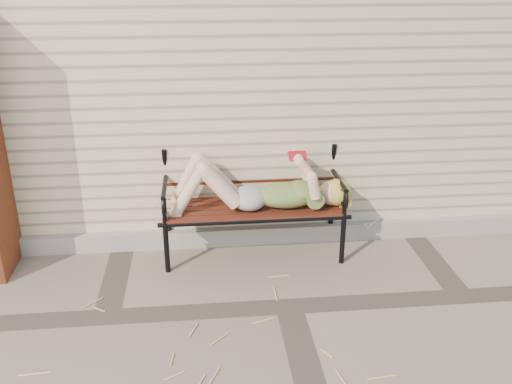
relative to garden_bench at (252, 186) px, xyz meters
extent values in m
plane|color=gray|center=(0.18, -0.87, -0.56)|extent=(80.00, 80.00, 0.00)
cube|color=beige|center=(0.18, 2.13, 0.94)|extent=(8.00, 4.00, 3.00)
cube|color=#9E9A8F|center=(0.18, 0.10, -0.49)|extent=(8.00, 0.10, 0.15)
cylinder|color=black|center=(-0.68, -0.30, -0.36)|extent=(0.04, 0.04, 0.42)
cylinder|color=black|center=(-0.68, 0.11, -0.36)|extent=(0.04, 0.04, 0.42)
cylinder|color=black|center=(0.68, -0.30, -0.36)|extent=(0.04, 0.04, 0.42)
cylinder|color=black|center=(0.68, 0.11, -0.36)|extent=(0.04, 0.04, 0.42)
cube|color=#562216|center=(0.00, -0.10, -0.15)|extent=(1.40, 0.45, 0.03)
cylinder|color=black|center=(0.00, -0.30, -0.17)|extent=(1.48, 0.04, 0.04)
cylinder|color=black|center=(0.00, 0.11, -0.17)|extent=(1.48, 0.04, 0.04)
torus|color=black|center=(0.00, 0.21, 0.31)|extent=(0.25, 0.03, 0.25)
ellipsoid|color=#093243|center=(0.26, -0.12, -0.04)|extent=(0.50, 0.29, 0.19)
ellipsoid|color=#093243|center=(0.37, -0.12, 0.00)|extent=(0.24, 0.28, 0.15)
ellipsoid|color=#A6A5AA|center=(-0.04, -0.12, -0.05)|extent=(0.28, 0.31, 0.18)
sphere|color=beige|center=(0.62, -0.12, -0.04)|extent=(0.20, 0.20, 0.20)
ellipsoid|color=gold|center=(0.66, -0.12, -0.03)|extent=(0.23, 0.23, 0.21)
cube|color=#AD131D|center=(0.33, -0.12, 0.31)|extent=(0.13, 0.02, 0.02)
cube|color=silver|center=(0.33, -0.16, 0.29)|extent=(0.13, 0.08, 0.05)
cube|color=silver|center=(0.33, -0.09, 0.29)|extent=(0.13, 0.08, 0.05)
cube|color=#AD131D|center=(0.33, -0.17, 0.29)|extent=(0.14, 0.09, 0.05)
cube|color=#AD131D|center=(0.33, -0.08, 0.29)|extent=(0.14, 0.09, 0.05)
cylinder|color=#E2C76E|center=(0.53, -1.36, -0.56)|extent=(0.10, 0.18, 0.01)
cylinder|color=#E2C76E|center=(-0.33, -0.57, -0.56)|extent=(0.11, 0.16, 0.01)
cylinder|color=#E2C76E|center=(-1.39, -0.49, -0.56)|extent=(0.03, 0.13, 0.01)
cylinder|color=#E2C76E|center=(-0.13, -1.02, -0.56)|extent=(0.15, 0.01, 0.01)
cylinder|color=#E2C76E|center=(-0.67, -1.30, -0.56)|extent=(0.08, 0.13, 0.01)
cylinder|color=#E2C76E|center=(-0.05, -1.32, -0.56)|extent=(0.09, 0.19, 0.01)
cylinder|color=#E2C76E|center=(-1.46, -1.38, -0.56)|extent=(0.17, 0.09, 0.01)
cylinder|color=#E2C76E|center=(-0.36, -0.43, -0.56)|extent=(0.17, 0.09, 0.01)
cylinder|color=#E2C76E|center=(-0.34, -0.42, -0.56)|extent=(0.10, 0.07, 0.01)
cylinder|color=#E2C76E|center=(0.32, -0.47, -0.56)|extent=(0.18, 0.10, 0.01)
cylinder|color=#E2C76E|center=(-0.96, -0.54, -0.56)|extent=(0.11, 0.04, 0.01)
cylinder|color=#E2C76E|center=(-0.90, -0.71, -0.56)|extent=(0.09, 0.18, 0.01)
camera|label=1|loc=(-0.39, -4.19, 1.69)|focal=40.00mm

